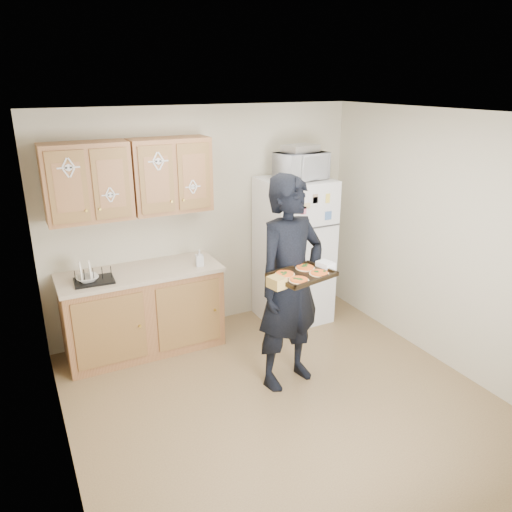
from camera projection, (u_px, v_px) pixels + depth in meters
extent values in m
plane|color=brown|center=(282.00, 401.00, 4.51)|extent=(3.60, 3.60, 0.00)
plane|color=silver|center=(288.00, 115.00, 3.67)|extent=(3.60, 3.60, 0.00)
cube|color=beige|center=(205.00, 220.00, 5.61)|extent=(3.60, 0.04, 2.50)
cube|color=beige|center=(459.00, 386.00, 2.58)|extent=(3.60, 0.04, 2.50)
cube|color=beige|center=(51.00, 317.00, 3.33)|extent=(0.04, 3.60, 2.50)
cube|color=beige|center=(445.00, 242.00, 4.86)|extent=(0.04, 3.60, 2.50)
cube|color=white|center=(294.00, 251.00, 5.83)|extent=(0.75, 0.70, 1.70)
cube|color=brown|center=(143.00, 312.00, 5.25)|extent=(1.60, 0.60, 0.86)
cube|color=#C8B09A|center=(140.00, 273.00, 5.10)|extent=(1.64, 0.64, 0.04)
cube|color=brown|center=(87.00, 182.00, 4.73)|extent=(0.80, 0.33, 0.75)
cube|color=brown|center=(170.00, 175.00, 5.08)|extent=(0.80, 0.33, 0.75)
cube|color=#C39045|center=(317.00, 290.00, 6.48)|extent=(0.20, 0.07, 0.32)
imported|color=black|center=(290.00, 284.00, 4.51)|extent=(0.81, 0.62, 2.00)
cube|color=black|center=(302.00, 275.00, 4.17)|extent=(0.57, 0.47, 0.04)
cylinder|color=orange|center=(299.00, 280.00, 4.03)|extent=(0.17, 0.17, 0.02)
cylinder|color=orange|center=(319.00, 273.00, 4.17)|extent=(0.17, 0.17, 0.02)
cylinder|color=orange|center=(285.00, 274.00, 4.15)|extent=(0.17, 0.17, 0.02)
cylinder|color=orange|center=(305.00, 268.00, 4.29)|extent=(0.17, 0.17, 0.02)
imported|color=white|center=(301.00, 166.00, 5.47)|extent=(0.58, 0.43, 0.30)
cube|color=silver|center=(300.00, 148.00, 5.43)|extent=(0.41, 0.32, 0.08)
cube|color=black|center=(93.00, 275.00, 4.80)|extent=(0.39, 0.30, 0.15)
imported|color=white|center=(87.00, 279.00, 4.78)|extent=(0.22, 0.22, 0.05)
imported|color=white|center=(199.00, 258.00, 5.20)|extent=(0.09, 0.09, 0.17)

